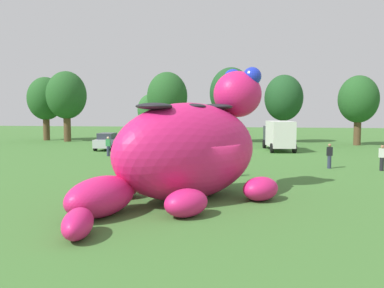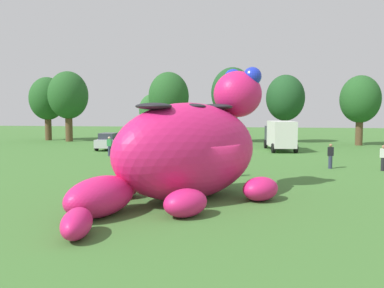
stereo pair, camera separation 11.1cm
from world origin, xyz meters
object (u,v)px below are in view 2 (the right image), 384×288
Objects in this scene: car_silver at (109,141)px; car_orange at (207,142)px; spectator_near_inflatable at (109,146)px; spectator_mid_field at (228,163)px; giant_inflatable_creature at (189,150)px; box_truck at (280,135)px; car_red at (177,142)px; car_blue at (140,141)px; spectator_wandering at (330,156)px; spectator_by_cars at (383,158)px.

car_silver and car_orange have the same top height.
spectator_mid_field is (11.02, -9.56, 0.00)m from spectator_near_inflatable.
car_orange is at bearing 37.46° from spectator_near_inflatable.
car_orange is at bearing 101.21° from spectator_mid_field.
giant_inflatable_creature reaches higher than spectator_near_inflatable.
spectator_near_inflatable is (-15.06, -7.33, -0.75)m from box_truck.
giant_inflatable_creature reaches higher than car_silver.
car_silver and car_red have the same top height.
car_blue is 6.94m from car_orange.
car_silver is 2.43× the size of spectator_near_inflatable.
spectator_mid_field is at bearing -103.44° from box_truck.
giant_inflatable_creature is 2.77× the size of car_orange.
car_orange is 14.70m from spectator_wandering.
car_red is 10.28m from box_truck.
car_silver is at bearing 131.19° from spectator_mid_field.
giant_inflatable_creature is 18.55m from spectator_near_inflatable.
spectator_by_cars is at bearing -25.33° from car_silver.
car_red is at bearing 144.09° from spectator_by_cars.
car_silver is at bearing 154.67° from spectator_by_cars.
spectator_near_inflatable is at bearing 121.43° from giant_inflatable_creature.
giant_inflatable_creature reaches higher than car_blue.
spectator_by_cars is (20.95, -5.48, 0.00)m from spectator_near_inflatable.
box_truck is (7.13, 1.26, 0.74)m from car_orange.
spectator_mid_field is 8.17m from spectator_wandering.
car_red is 3.06m from car_orange.
giant_inflatable_creature reaches higher than car_orange.
box_truck reaches higher than spectator_by_cars.
car_red is at bearing 139.31° from spectator_wandering.
giant_inflatable_creature reaches higher than spectator_mid_field.
car_silver is 2.43× the size of spectator_mid_field.
car_blue is 0.65× the size of box_truck.
spectator_mid_field is 1.00× the size of spectator_wandering.
giant_inflatable_creature is 2.74× the size of car_silver.
car_orange is 2.40× the size of spectator_near_inflatable.
giant_inflatable_creature is 22.50m from car_red.
spectator_mid_field is (1.38, 6.22, -1.38)m from giant_inflatable_creature.
car_red and car_orange have the same top height.
car_silver is at bearing -176.27° from car_orange.
spectator_by_cars is at bearing -10.44° from spectator_wandering.
car_red is 16.95m from spectator_wandering.
spectator_near_inflatable is 1.00× the size of spectator_mid_field.
car_orange is (-1.72, 21.85, -1.37)m from giant_inflatable_creature.
car_red is at bearing 6.12° from car_silver.
car_blue is at bearing -174.48° from box_truck.
box_truck reaches higher than car_orange.
box_truck is 17.38m from spectator_mid_field.
giant_inflatable_creature is 6.65× the size of spectator_mid_field.
spectator_mid_field is at bearing -48.81° from car_silver.
car_red reaches higher than spectator_by_cars.
car_red is at bearing -173.47° from box_truck.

